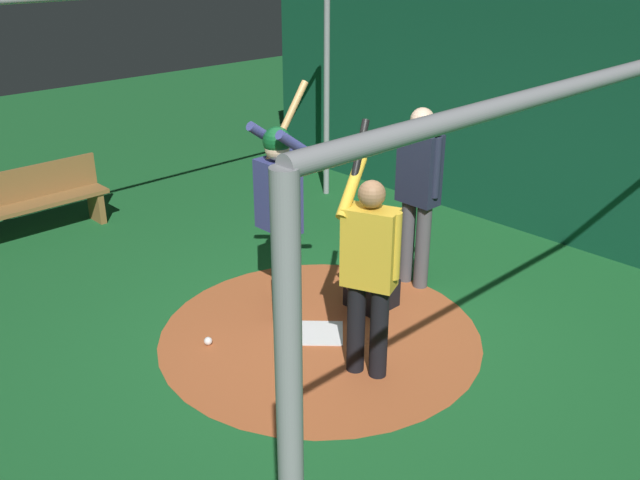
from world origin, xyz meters
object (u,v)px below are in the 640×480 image
object	(u,v)px
umpire	(418,188)
baseball_0	(208,341)
batter	(279,203)
bench	(33,201)
home_plate	(320,333)
catcher	(369,274)
visitor	(369,266)

from	to	relation	value
umpire	baseball_0	bearing A→B (deg)	-12.03
batter	bench	xyz separation A→B (m)	(0.94, -3.48, -0.69)
batter	bench	size ratio (longest dim) A/B	1.24
batter	umpire	distance (m)	1.49
home_plate	baseball_0	world-z (taller)	baseball_0
batter	baseball_0	bearing A→B (deg)	0.34
umpire	baseball_0	distance (m)	2.54
batter	umpire	world-z (taller)	batter
catcher	visitor	distance (m)	1.26
umpire	bench	distance (m)	4.65
home_plate	batter	xyz separation A→B (m)	(-0.02, -0.56, 1.12)
batter	catcher	bearing A→B (deg)	142.38
batter	bench	world-z (taller)	batter
catcher	baseball_0	bearing A→B (deg)	-18.44
catcher	umpire	xyz separation A→B (m)	(-0.72, -0.03, 0.70)
batter	catcher	distance (m)	1.15
catcher	baseball_0	xyz separation A→B (m)	(1.55, -0.52, -0.32)
batter	baseball_0	xyz separation A→B (m)	(0.87, 0.01, -1.09)
visitor	baseball_0	bearing A→B (deg)	-82.37
umpire	bench	world-z (taller)	umpire
baseball_0	bench	bearing A→B (deg)	-88.97
catcher	bench	world-z (taller)	catcher
catcher	baseball_0	world-z (taller)	catcher
umpire	visitor	xyz separation A→B (m)	(1.55, 0.76, -0.08)
batter	catcher	world-z (taller)	batter
baseball_0	batter	bearing A→B (deg)	-179.66
batter	visitor	world-z (taller)	batter
home_plate	visitor	xyz separation A→B (m)	(0.13, 0.69, 0.97)
bench	baseball_0	xyz separation A→B (m)	(-0.06, 3.48, -0.40)
catcher	bench	bearing A→B (deg)	-68.01
catcher	umpire	bearing A→B (deg)	-177.40
bench	umpire	bearing A→B (deg)	120.51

